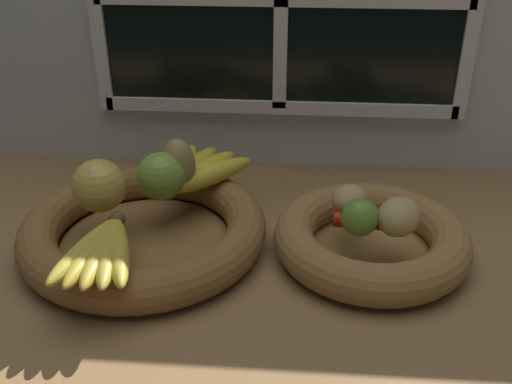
{
  "coord_description": "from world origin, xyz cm",
  "views": [
    {
      "loc": [
        3.47,
        -73.1,
        48.42
      ],
      "look_at": [
        -2.02,
        -1.38,
        9.8
      ],
      "focal_mm": 40.75,
      "sensor_mm": 36.0,
      "label": 1
    }
  ],
  "objects_px": {
    "fruit_bowl_left": "(144,230)",
    "fruit_bowl_right": "(371,239)",
    "chili_pepper": "(375,226)",
    "potato_small": "(399,217)",
    "lime_near": "(360,217)",
    "banana_bunch_front": "(102,250)",
    "apple_golden_left": "(99,186)",
    "banana_bunch_back": "(196,171)",
    "apple_green_back": "(161,176)",
    "potato_oblong": "(349,199)",
    "pear_brown": "(178,165)"
  },
  "relations": [
    {
      "from": "fruit_bowl_left",
      "to": "fruit_bowl_right",
      "type": "bearing_deg",
      "value": -0.0
    },
    {
      "from": "fruit_bowl_right",
      "to": "chili_pepper",
      "type": "relative_size",
      "value": 2.51
    },
    {
      "from": "potato_small",
      "to": "lime_near",
      "type": "bearing_deg",
      "value": -173.33
    },
    {
      "from": "potato_small",
      "to": "fruit_bowl_left",
      "type": "bearing_deg",
      "value": 175.4
    },
    {
      "from": "fruit_bowl_left",
      "to": "lime_near",
      "type": "bearing_deg",
      "value": -6.51
    },
    {
      "from": "banana_bunch_front",
      "to": "lime_near",
      "type": "height_order",
      "value": "lime_near"
    },
    {
      "from": "apple_golden_left",
      "to": "banana_bunch_back",
      "type": "height_order",
      "value": "apple_golden_left"
    },
    {
      "from": "apple_green_back",
      "to": "potato_oblong",
      "type": "relative_size",
      "value": 1.21
    },
    {
      "from": "chili_pepper",
      "to": "potato_oblong",
      "type": "bearing_deg",
      "value": 133.7
    },
    {
      "from": "fruit_bowl_right",
      "to": "apple_golden_left",
      "type": "xyz_separation_m",
      "value": [
        -0.39,
        0.0,
        0.07
      ]
    },
    {
      "from": "apple_golden_left",
      "to": "potato_small",
      "type": "relative_size",
      "value": 1.12
    },
    {
      "from": "fruit_bowl_left",
      "to": "banana_bunch_back",
      "type": "xyz_separation_m",
      "value": [
        0.06,
        0.11,
        0.05
      ]
    },
    {
      "from": "pear_brown",
      "to": "potato_oblong",
      "type": "xyz_separation_m",
      "value": [
        0.26,
        -0.05,
        -0.02
      ]
    },
    {
      "from": "fruit_bowl_right",
      "to": "apple_golden_left",
      "type": "bearing_deg",
      "value": 179.49
    },
    {
      "from": "banana_bunch_back",
      "to": "potato_small",
      "type": "distance_m",
      "value": 0.33
    },
    {
      "from": "fruit_bowl_left",
      "to": "apple_green_back",
      "type": "height_order",
      "value": "apple_green_back"
    },
    {
      "from": "potato_oblong",
      "to": "chili_pepper",
      "type": "relative_size",
      "value": 0.54
    },
    {
      "from": "apple_green_back",
      "to": "lime_near",
      "type": "bearing_deg",
      "value": -15.69
    },
    {
      "from": "potato_oblong",
      "to": "lime_near",
      "type": "distance_m",
      "value": 0.06
    },
    {
      "from": "fruit_bowl_right",
      "to": "pear_brown",
      "type": "height_order",
      "value": "pear_brown"
    },
    {
      "from": "apple_green_back",
      "to": "banana_bunch_front",
      "type": "xyz_separation_m",
      "value": [
        -0.04,
        -0.17,
        -0.02
      ]
    },
    {
      "from": "fruit_bowl_right",
      "to": "potato_oblong",
      "type": "xyz_separation_m",
      "value": [
        -0.03,
        0.03,
        0.05
      ]
    },
    {
      "from": "apple_golden_left",
      "to": "banana_bunch_back",
      "type": "relative_size",
      "value": 0.44
    },
    {
      "from": "banana_bunch_back",
      "to": "chili_pepper",
      "type": "bearing_deg",
      "value": -27.34
    },
    {
      "from": "banana_bunch_front",
      "to": "potato_small",
      "type": "height_order",
      "value": "potato_small"
    },
    {
      "from": "apple_green_back",
      "to": "potato_oblong",
      "type": "height_order",
      "value": "apple_green_back"
    },
    {
      "from": "banana_bunch_back",
      "to": "potato_oblong",
      "type": "xyz_separation_m",
      "value": [
        0.24,
        -0.08,
        0.0
      ]
    },
    {
      "from": "banana_bunch_front",
      "to": "fruit_bowl_left",
      "type": "bearing_deg",
      "value": 80.48
    },
    {
      "from": "fruit_bowl_right",
      "to": "banana_bunch_back",
      "type": "xyz_separation_m",
      "value": [
        -0.27,
        0.11,
        0.05
      ]
    },
    {
      "from": "banana_bunch_back",
      "to": "potato_small",
      "type": "relative_size",
      "value": 2.57
    },
    {
      "from": "fruit_bowl_left",
      "to": "banana_bunch_back",
      "type": "relative_size",
      "value": 2.02
    },
    {
      "from": "banana_bunch_front",
      "to": "potato_oblong",
      "type": "bearing_deg",
      "value": 24.6
    },
    {
      "from": "apple_green_back",
      "to": "pear_brown",
      "type": "height_order",
      "value": "pear_brown"
    },
    {
      "from": "fruit_bowl_right",
      "to": "pear_brown",
      "type": "bearing_deg",
      "value": 165.94
    },
    {
      "from": "apple_green_back",
      "to": "lime_near",
      "type": "height_order",
      "value": "apple_green_back"
    },
    {
      "from": "fruit_bowl_right",
      "to": "apple_green_back",
      "type": "bearing_deg",
      "value": 171.65
    },
    {
      "from": "pear_brown",
      "to": "potato_small",
      "type": "relative_size",
      "value": 1.22
    },
    {
      "from": "apple_golden_left",
      "to": "potato_oblong",
      "type": "height_order",
      "value": "apple_golden_left"
    },
    {
      "from": "fruit_bowl_left",
      "to": "apple_green_back",
      "type": "relative_size",
      "value": 4.97
    },
    {
      "from": "chili_pepper",
      "to": "lime_near",
      "type": "bearing_deg",
      "value": -156.48
    },
    {
      "from": "chili_pepper",
      "to": "apple_green_back",
      "type": "bearing_deg",
      "value": -179.22
    },
    {
      "from": "apple_golden_left",
      "to": "banana_bunch_front",
      "type": "xyz_separation_m",
      "value": [
        0.04,
        -0.12,
        -0.03
      ]
    },
    {
      "from": "fruit_bowl_left",
      "to": "apple_green_back",
      "type": "xyz_separation_m",
      "value": [
        0.02,
        0.05,
        0.07
      ]
    },
    {
      "from": "apple_golden_left",
      "to": "chili_pepper",
      "type": "distance_m",
      "value": 0.39
    },
    {
      "from": "banana_bunch_back",
      "to": "banana_bunch_front",
      "type": "bearing_deg",
      "value": -109.71
    },
    {
      "from": "pear_brown",
      "to": "lime_near",
      "type": "xyz_separation_m",
      "value": [
        0.27,
        -0.11,
        -0.02
      ]
    },
    {
      "from": "apple_golden_left",
      "to": "potato_oblong",
      "type": "distance_m",
      "value": 0.36
    },
    {
      "from": "fruit_bowl_left",
      "to": "banana_bunch_front",
      "type": "relative_size",
      "value": 2.13
    },
    {
      "from": "banana_bunch_front",
      "to": "chili_pepper",
      "type": "xyz_separation_m",
      "value": [
        0.35,
        0.09,
        -0.0
      ]
    },
    {
      "from": "apple_green_back",
      "to": "banana_bunch_back",
      "type": "relative_size",
      "value": 0.41
    }
  ]
}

